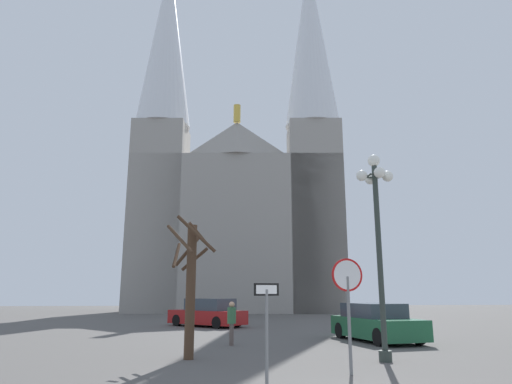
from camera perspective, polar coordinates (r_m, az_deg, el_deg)
The scene contains 8 objects.
cathedral at distance 46.82m, azimuth -2.32°, elevation 0.57°, with size 21.51×12.80×39.24m.
stop_sign at distance 11.44m, azimuth 11.54°, elevation -12.23°, with size 0.80×0.16×2.71m.
one_way_arrow_sign at distance 9.76m, azimuth 1.35°, elevation -15.95°, with size 0.55×0.20×2.08m.
street_lamp at distance 13.88m, azimuth 15.11°, elevation -3.64°, with size 1.14×1.14×6.02m.
bare_tree at distance 13.83m, azimuth -8.32°, elevation -11.18°, with size 1.54×1.33×4.10m.
parked_car_near_red at distance 26.56m, azimuth -6.11°, elevation -15.02°, with size 4.59×4.44×1.54m.
parked_car_far_green at distance 19.29m, azimuth 14.92°, elevation -15.73°, with size 2.71×4.70×1.46m.
pedestrian_walking at distance 17.21m, azimuth -3.10°, elevation -15.74°, with size 0.32×0.32×1.56m.
Camera 1 is at (-2.49, -7.44, 1.89)m, focal length 31.62 mm.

